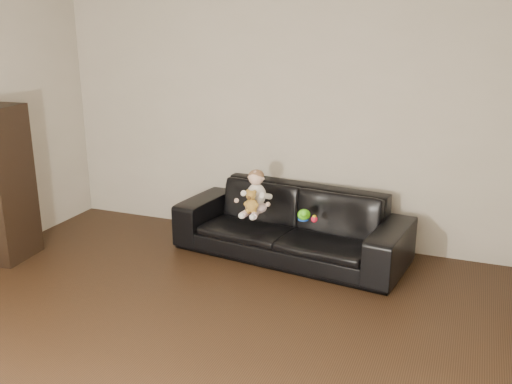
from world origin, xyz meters
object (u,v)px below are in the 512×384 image
at_px(cabinet, 3,184).
at_px(baby, 256,195).
at_px(toy_rattle, 314,219).
at_px(teddy_bear, 251,202).
at_px(toy_green, 304,215).
at_px(sofa, 291,224).
at_px(toy_blue_disc, 303,219).

bearing_deg(cabinet, baby, 17.53).
height_order(baby, toy_rattle, baby).
bearing_deg(teddy_bear, toy_green, -0.17).
xyz_separation_m(sofa, baby, (-0.33, -0.12, 0.30)).
relative_size(sofa, cabinet, 1.51).
bearing_deg(baby, toy_rattle, -8.16).
relative_size(baby, toy_green, 2.95).
xyz_separation_m(cabinet, toy_blue_disc, (2.79, 0.94, -0.31)).
bearing_deg(toy_rattle, cabinet, -162.50).
height_order(cabinet, teddy_bear, cabinet).
bearing_deg(toy_blue_disc, baby, 178.54).
distance_m(sofa, toy_blue_disc, 0.24).
distance_m(teddy_bear, toy_rattle, 0.63).
distance_m(teddy_bear, toy_green, 0.52).
relative_size(toy_rattle, toy_blue_disc, 0.61).
height_order(sofa, baby, baby).
bearing_deg(toy_blue_disc, cabinet, -161.27).
height_order(cabinet, toy_blue_disc, cabinet).
relative_size(sofa, teddy_bear, 9.92).
relative_size(baby, toy_blue_disc, 4.25).
distance_m(cabinet, toy_blue_disc, 2.96).
distance_m(sofa, toy_green, 0.27).
height_order(toy_green, toy_blue_disc, toy_green).
height_order(baby, teddy_bear, baby).
relative_size(baby, toy_rattle, 7.02).
relative_size(cabinet, teddy_bear, 6.57).
bearing_deg(sofa, baby, -152.09).
bearing_deg(baby, sofa, 15.94).
bearing_deg(sofa, toy_green, -29.61).
bearing_deg(toy_green, toy_blue_disc, -128.34).
relative_size(sofa, toy_rattle, 36.44).
distance_m(sofa, baby, 0.47).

